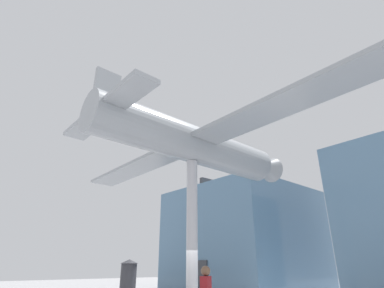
# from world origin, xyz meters

# --- Properties ---
(glass_pavilion_left) EXTENTS (11.04, 11.18, 9.02)m
(glass_pavilion_left) POSITION_xyz_m (-8.10, 13.34, 4.22)
(glass_pavilion_left) COLOR slate
(glass_pavilion_left) RESTS_ON ground_plane
(support_pylon_central) EXTENTS (0.51, 0.51, 6.58)m
(support_pylon_central) POSITION_xyz_m (0.00, 0.00, 3.29)
(support_pylon_central) COLOR #B7B7BC
(support_pylon_central) RESTS_ON ground_plane
(suspended_airplane) EXTENTS (20.20, 12.47, 2.99)m
(suspended_airplane) POSITION_xyz_m (0.00, 0.29, 7.51)
(suspended_airplane) COLOR #93999E
(suspended_airplane) RESTS_ON support_pylon_central
(info_kiosk) EXTENTS (1.08, 1.08, 2.26)m
(info_kiosk) POSITION_xyz_m (-6.79, 0.88, 1.16)
(info_kiosk) COLOR #333338
(info_kiosk) RESTS_ON ground_plane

